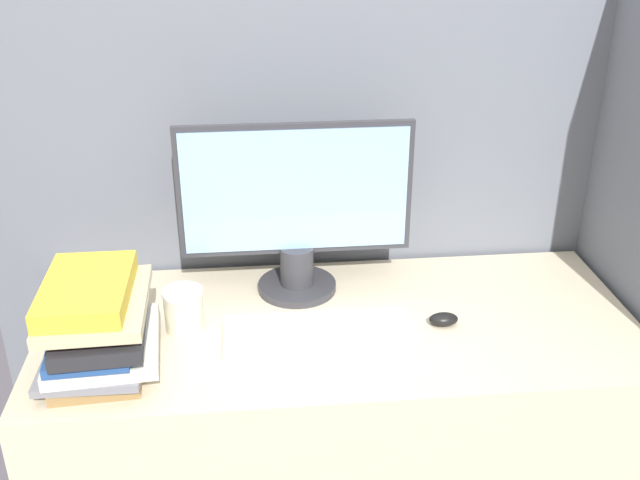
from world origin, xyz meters
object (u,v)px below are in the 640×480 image
at_px(monitor, 296,213).
at_px(mouse, 444,319).
at_px(keyboard, 319,333).
at_px(book_stack, 97,326).
at_px(coffee_cup, 184,310).

relative_size(monitor, mouse, 8.25).
bearing_deg(monitor, mouse, -32.03).
bearing_deg(keyboard, monitor, 98.41).
bearing_deg(keyboard, book_stack, -171.06).
bearing_deg(monitor, keyboard, -81.59).
bearing_deg(book_stack, keyboard, 8.94).
xyz_separation_m(mouse, book_stack, (-0.80, -0.10, 0.09)).
relative_size(monitor, book_stack, 1.91).
xyz_separation_m(monitor, book_stack, (-0.46, -0.31, -0.11)).
bearing_deg(book_stack, mouse, 6.96).
xyz_separation_m(monitor, coffee_cup, (-0.28, -0.17, -0.17)).
xyz_separation_m(monitor, keyboard, (0.03, -0.23, -0.21)).
height_order(mouse, coffee_cup, coffee_cup).
distance_m(mouse, coffee_cup, 0.63).
height_order(monitor, coffee_cup, monitor).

